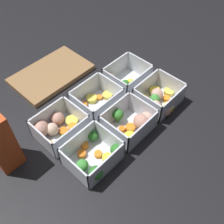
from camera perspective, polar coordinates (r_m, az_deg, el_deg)
ground_plane at (r=0.85m, az=0.00°, el=-1.14°), size 4.00×4.00×0.00m
container_near_left at (r=0.74m, az=-3.87°, el=-9.64°), size 0.14×0.13×0.08m
container_near_center at (r=0.81m, az=4.41°, el=-2.25°), size 0.15×0.12×0.08m
container_near_right at (r=0.89m, az=9.75°, el=2.81°), size 0.16×0.13×0.08m
container_far_left at (r=0.81m, az=-12.06°, el=-3.43°), size 0.15×0.13×0.08m
container_far_center at (r=0.86m, az=-3.47°, el=2.23°), size 0.15×0.12×0.08m
container_far_right at (r=0.94m, az=2.72°, el=7.17°), size 0.14×0.14×0.08m
juice_carton at (r=0.74m, az=-23.28°, el=-6.05°), size 0.07×0.07×0.20m
cutting_board at (r=1.01m, az=-13.06°, el=8.07°), size 0.28×0.18×0.02m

